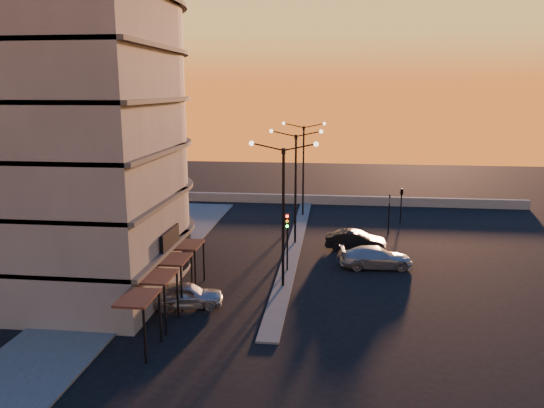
{
  "coord_description": "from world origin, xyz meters",
  "views": [
    {
      "loc": [
        3.24,
        -32.49,
        12.62
      ],
      "look_at": [
        -1.42,
        5.76,
        4.27
      ],
      "focal_mm": 35.0,
      "sensor_mm": 36.0,
      "label": 1
    }
  ],
  "objects": [
    {
      "name": "ground",
      "position": [
        0.0,
        0.0,
        0.0
      ],
      "size": [
        120.0,
        120.0,
        0.0
      ],
      "primitive_type": "plane",
      "color": "black",
      "rests_on": "ground"
    },
    {
      "name": "sidewalk_west",
      "position": [
        -10.5,
        4.0,
        0.06
      ],
      "size": [
        5.0,
        40.0,
        0.12
      ],
      "primitive_type": "cube",
      "color": "#484845",
      "rests_on": "ground"
    },
    {
      "name": "median",
      "position": [
        0.0,
        10.0,
        0.06
      ],
      "size": [
        1.2,
        36.0,
        0.12
      ],
      "primitive_type": "cube",
      "color": "#484845",
      "rests_on": "ground"
    },
    {
      "name": "parapet",
      "position": [
        2.0,
        26.0,
        0.5
      ],
      "size": [
        44.0,
        0.5,
        1.0
      ],
      "primitive_type": "cube",
      "color": "slate",
      "rests_on": "ground"
    },
    {
      "name": "building",
      "position": [
        -14.0,
        0.03,
        11.91
      ],
      "size": [
        14.35,
        17.08,
        25.0
      ],
      "color": "#68625C",
      "rests_on": "ground"
    },
    {
      "name": "streetlamp_near",
      "position": [
        0.0,
        0.0,
        5.59
      ],
      "size": [
        4.32,
        0.32,
        9.51
      ],
      "color": "black",
      "rests_on": "ground"
    },
    {
      "name": "streetlamp_mid",
      "position": [
        0.0,
        10.0,
        5.59
      ],
      "size": [
        4.32,
        0.32,
        9.51
      ],
      "color": "black",
      "rests_on": "ground"
    },
    {
      "name": "streetlamp_far",
      "position": [
        0.0,
        20.0,
        5.59
      ],
      "size": [
        4.32,
        0.32,
        9.51
      ],
      "color": "black",
      "rests_on": "ground"
    },
    {
      "name": "traffic_light_main",
      "position": [
        0.0,
        2.87,
        2.89
      ],
      "size": [
        0.28,
        0.44,
        4.25
      ],
      "color": "black",
      "rests_on": "ground"
    },
    {
      "name": "signal_east_a",
      "position": [
        8.0,
        14.0,
        1.93
      ],
      "size": [
        0.13,
        0.16,
        3.6
      ],
      "color": "black",
      "rests_on": "ground"
    },
    {
      "name": "signal_east_b",
      "position": [
        9.5,
        18.0,
        3.1
      ],
      "size": [
        0.42,
        1.99,
        3.6
      ],
      "color": "black",
      "rests_on": "ground"
    },
    {
      "name": "car_hatchback",
      "position": [
        -5.37,
        -3.9,
        0.74
      ],
      "size": [
        4.64,
        2.61,
        1.49
      ],
      "primitive_type": "imported",
      "rotation": [
        0.0,
        0.0,
        1.78
      ],
      "color": "#9DA0A4",
      "rests_on": "ground"
    },
    {
      "name": "car_sedan",
      "position": [
        4.95,
        8.85,
        0.78
      ],
      "size": [
        4.88,
        2.12,
        1.56
      ],
      "primitive_type": "imported",
      "rotation": [
        0.0,
        0.0,
        1.47
      ],
      "color": "black",
      "rests_on": "ground"
    },
    {
      "name": "car_wagon",
      "position": [
        6.29,
        4.69,
        0.76
      ],
      "size": [
        5.38,
        2.59,
        1.51
      ],
      "primitive_type": "imported",
      "rotation": [
        0.0,
        0.0,
        1.66
      ],
      "color": "#96989D",
      "rests_on": "ground"
    }
  ]
}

